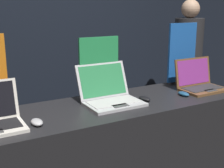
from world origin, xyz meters
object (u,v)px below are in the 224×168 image
at_px(mouse_front, 37,122).
at_px(mouse_back, 184,94).
at_px(person_bystander, 187,72).
at_px(mouse_middle, 145,98).
at_px(laptop_back, 200,83).
at_px(promo_stand_middle, 99,69).
at_px(laptop_middle, 109,94).
at_px(promo_stand_back, 182,55).

relative_size(mouse_front, mouse_back, 1.00).
bearing_deg(person_bystander, mouse_middle, -145.17).
xyz_separation_m(mouse_middle, laptop_back, (0.57, 0.02, 0.05)).
relative_size(mouse_front, laptop_back, 0.29).
height_order(mouse_middle, promo_stand_middle, promo_stand_middle).
xyz_separation_m(laptop_middle, laptop_back, (0.83, -0.05, -0.00)).
bearing_deg(laptop_back, promo_stand_middle, 165.30).
xyz_separation_m(laptop_middle, promo_stand_middle, (-0.00, 0.16, 0.16)).
relative_size(laptop_middle, person_bystander, 0.24).
distance_m(mouse_middle, promo_stand_middle, 0.41).
xyz_separation_m(promo_stand_back, person_bystander, (0.60, 0.56, -0.32)).
distance_m(mouse_front, promo_stand_middle, 0.70).
relative_size(laptop_back, person_bystander, 0.22).
relative_size(promo_stand_middle, person_bystander, 0.27).
distance_m(mouse_front, person_bystander, 2.21).
distance_m(mouse_back, person_bystander, 1.21).
xyz_separation_m(mouse_front, mouse_middle, (0.84, 0.09, -0.00)).
bearing_deg(laptop_back, mouse_back, -162.72).
height_order(promo_stand_middle, laptop_back, promo_stand_middle).
bearing_deg(mouse_front, mouse_back, 1.52).
distance_m(mouse_back, promo_stand_back, 0.46).
bearing_deg(laptop_middle, mouse_middle, -15.85).
height_order(promo_stand_middle, person_bystander, person_bystander).
bearing_deg(laptop_back, mouse_middle, -178.02).
relative_size(promo_stand_middle, mouse_back, 4.17).
distance_m(mouse_middle, mouse_back, 0.34).
bearing_deg(mouse_front, promo_stand_back, 13.56).
height_order(promo_stand_middle, promo_stand_back, promo_stand_back).
relative_size(laptop_back, promo_stand_back, 0.70).
distance_m(promo_stand_middle, promo_stand_back, 0.83).
bearing_deg(mouse_back, promo_stand_back, 52.13).
height_order(mouse_middle, promo_stand_back, promo_stand_back).
relative_size(mouse_front, laptop_middle, 0.28).
bearing_deg(promo_stand_back, laptop_middle, -167.73).
bearing_deg(promo_stand_middle, laptop_back, -14.70).
bearing_deg(mouse_middle, laptop_middle, 164.15).
distance_m(mouse_front, mouse_middle, 0.85).
bearing_deg(promo_stand_back, laptop_back, -90.00).
height_order(laptop_back, person_bystander, person_bystander).
distance_m(laptop_back, person_bystander, 1.00).
bearing_deg(promo_stand_middle, mouse_front, -150.81).
distance_m(mouse_front, promo_stand_back, 1.48).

